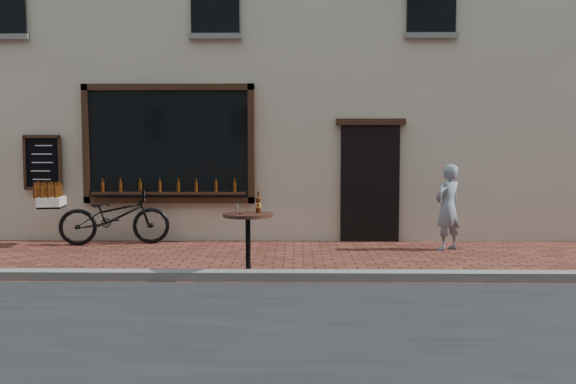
{
  "coord_description": "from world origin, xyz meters",
  "views": [
    {
      "loc": [
        0.51,
        -7.13,
        1.68
      ],
      "look_at": [
        0.39,
        1.2,
        1.1
      ],
      "focal_mm": 35.0,
      "sensor_mm": 36.0,
      "label": 1
    }
  ],
  "objects": [
    {
      "name": "ground",
      "position": [
        0.0,
        0.0,
        0.0
      ],
      "size": [
        90.0,
        90.0,
        0.0
      ],
      "primitive_type": "plane",
      "color": "#502319",
      "rests_on": "ground"
    },
    {
      "name": "kerb",
      "position": [
        0.0,
        0.2,
        0.06
      ],
      "size": [
        90.0,
        0.25,
        0.12
      ],
      "primitive_type": "cube",
      "color": "slate",
      "rests_on": "ground"
    },
    {
      "name": "cargo_bicycle",
      "position": [
        -2.87,
        3.06,
        0.53
      ],
      "size": [
        2.37,
        1.04,
        1.11
      ],
      "rotation": [
        0.0,
        0.0,
        1.76
      ],
      "color": "black",
      "rests_on": "ground"
    },
    {
      "name": "pedestrian",
      "position": [
        3.13,
        2.56,
        0.74
      ],
      "size": [
        0.65,
        0.6,
        1.48
      ],
      "primitive_type": "imported",
      "rotation": [
        0.0,
        0.0,
        3.74
      ],
      "color": "gray",
      "rests_on": "ground"
    },
    {
      "name": "bistro_table",
      "position": [
        -0.14,
        0.35,
        0.62
      ],
      "size": [
        0.68,
        0.68,
        1.17
      ],
      "color": "black",
      "rests_on": "ground"
    },
    {
      "name": "shop_building",
      "position": [
        0.0,
        6.5,
        5.0
      ],
      "size": [
        28.0,
        6.2,
        10.0
      ],
      "color": "beige",
      "rests_on": "ground"
    }
  ]
}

